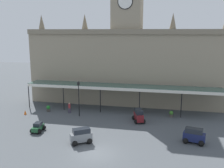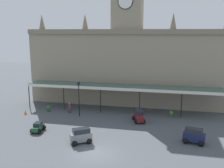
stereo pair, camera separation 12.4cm
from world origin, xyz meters
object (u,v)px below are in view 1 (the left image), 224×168
planter_near_kerb (171,114)px  planter_by_canopy (48,108)px  car_maroon_van (139,116)px  traffic_cone (25,112)px  car_grey_van (81,137)px  pedestrian_near_entrance (69,107)px  car_green_sedan (38,128)px  car_navy_van (194,136)px  victorian_lamppost (79,95)px

planter_near_kerb → planter_by_canopy: bearing=-176.3°
car_maroon_van → traffic_cone: 17.24m
car_grey_van → pedestrian_near_entrance: size_ratio=1.55×
car_green_sedan → traffic_cone: bearing=131.5°
pedestrian_near_entrance → planter_near_kerb: (15.35, 1.33, -0.42)m
car_grey_van → pedestrian_near_entrance: (-5.33, 10.13, 0.10)m
pedestrian_near_entrance → planter_near_kerb: bearing=4.9°
car_navy_van → victorian_lamppost: victorian_lamppost is taller
car_navy_van → planter_by_canopy: 22.64m
victorian_lamppost → planter_near_kerb: (13.40, 2.41, -2.79)m
car_grey_van → car_green_sedan: bearing=161.4°
car_maroon_van → car_green_sedan: 13.55m
car_maroon_van → planter_near_kerb: size_ratio=2.69×
car_navy_van → planter_by_canopy: size_ratio=2.65×
car_navy_van → car_green_sedan: bearing=-178.4°
victorian_lamppost → planter_by_canopy: victorian_lamppost is taller
car_green_sedan → traffic_cone: (-5.24, 5.92, -0.18)m
pedestrian_near_entrance → traffic_cone: pedestrian_near_entrance is taller
car_maroon_van → planter_by_canopy: bearing=173.1°
car_green_sedan → pedestrian_near_entrance: (1.13, 7.95, 0.41)m
car_grey_van → victorian_lamppost: (-3.38, 9.05, 2.48)m
traffic_cone → victorian_lamppost: bearing=6.5°
car_grey_van → planter_by_canopy: size_ratio=2.69×
car_grey_van → planter_near_kerb: car_grey_van is taller
car_grey_van → pedestrian_near_entrance: car_grey_van is taller
car_maroon_van → car_grey_van: same height
car_maroon_van → pedestrian_near_entrance: size_ratio=1.54×
car_navy_van → victorian_lamppost: size_ratio=0.48×
pedestrian_near_entrance → traffic_cone: bearing=-162.3°
car_navy_van → car_green_sedan: 18.91m
planter_by_canopy → planter_near_kerb: size_ratio=1.00×
car_navy_van → victorian_lamppost: bearing=158.2°
car_grey_van → traffic_cone: bearing=145.3°
car_maroon_van → planter_by_canopy: size_ratio=2.69×
car_navy_van → planter_near_kerb: size_ratio=2.65×
car_green_sedan → pedestrian_near_entrance: bearing=81.9°
car_grey_van → planter_near_kerb: 15.22m
car_green_sedan → planter_by_canopy: (-2.45, 8.06, -0.01)m
victorian_lamppost → planter_near_kerb: bearing=10.2°
car_green_sedan → car_maroon_van: bearing=27.8°
car_navy_van → traffic_cone: bearing=167.4°
car_grey_van → pedestrian_near_entrance: bearing=117.8°
pedestrian_near_entrance → victorian_lamppost: bearing=-29.0°
car_green_sedan → planter_by_canopy: 8.43m
car_green_sedan → planter_by_canopy: size_ratio=2.18×
car_green_sedan → planter_near_kerb: bearing=29.4°
car_navy_van → victorian_lamppost: 17.22m
pedestrian_near_entrance → victorian_lamppost: size_ratio=0.31×
car_green_sedan → planter_near_kerb: (16.48, 9.28, -0.01)m
car_navy_van → car_grey_van: size_ratio=0.99×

